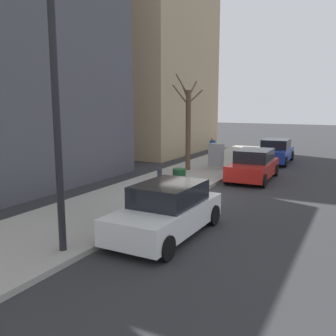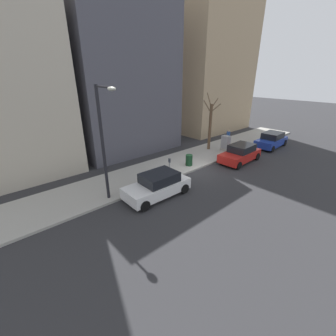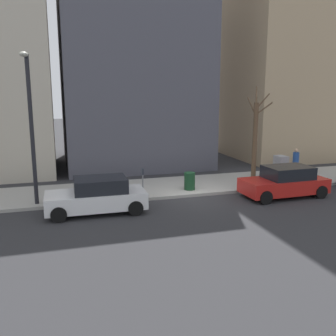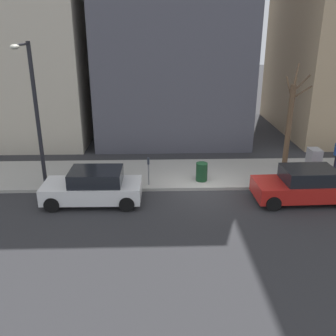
# 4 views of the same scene
# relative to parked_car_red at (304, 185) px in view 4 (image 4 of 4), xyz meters

# --- Properties ---
(ground_plane) EXTENTS (120.00, 120.00, 0.00)m
(ground_plane) POSITION_rel_parked_car_red_xyz_m (1.19, 4.25, -0.74)
(ground_plane) COLOR #2B2B2D
(sidewalk) EXTENTS (4.00, 36.00, 0.15)m
(sidewalk) POSITION_rel_parked_car_red_xyz_m (3.19, 4.25, -0.66)
(sidewalk) COLOR #9E9B93
(sidewalk) RESTS_ON ground
(parked_car_red) EXTENTS (2.02, 4.25, 1.52)m
(parked_car_red) POSITION_rel_parked_car_red_xyz_m (0.00, 0.00, 0.00)
(parked_car_red) COLOR red
(parked_car_red) RESTS_ON ground
(parked_car_white) EXTENTS (1.98, 4.23, 1.52)m
(parked_car_white) POSITION_rel_parked_car_red_xyz_m (0.12, 9.16, 0.00)
(parked_car_white) COLOR white
(parked_car_white) RESTS_ON ground
(parking_meter) EXTENTS (0.14, 0.10, 1.35)m
(parking_meter) POSITION_rel_parked_car_red_xyz_m (1.64, 6.80, 0.24)
(parking_meter) COLOR slate
(parking_meter) RESTS_ON sidewalk
(utility_box) EXTENTS (0.83, 0.61, 1.43)m
(utility_box) POSITION_rel_parked_car_red_xyz_m (2.49, -1.38, 0.11)
(utility_box) COLOR #A8A399
(utility_box) RESTS_ON sidewalk
(streetlamp) EXTENTS (1.97, 0.32, 6.50)m
(streetlamp) POSITION_rel_parked_car_red_xyz_m (1.47, 11.70, 3.28)
(streetlamp) COLOR black
(streetlamp) RESTS_ON sidewalk
(bare_tree) EXTENTS (1.59, 0.90, 5.32)m
(bare_tree) POSITION_rel_parked_car_red_xyz_m (3.81, -0.43, 1.82)
(bare_tree) COLOR brown
(bare_tree) RESTS_ON sidewalk
(trash_bin) EXTENTS (0.56, 0.56, 0.90)m
(trash_bin) POSITION_rel_parked_car_red_xyz_m (2.09, 4.24, -0.14)
(trash_bin) COLOR #14381E
(trash_bin) RESTS_ON sidewalk
(office_block_center) EXTENTS (9.53, 9.53, 14.16)m
(office_block_center) POSITION_rel_parked_car_red_xyz_m (11.45, 5.35, 6.34)
(office_block_center) COLOR #4C4C56
(office_block_center) RESTS_ON ground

